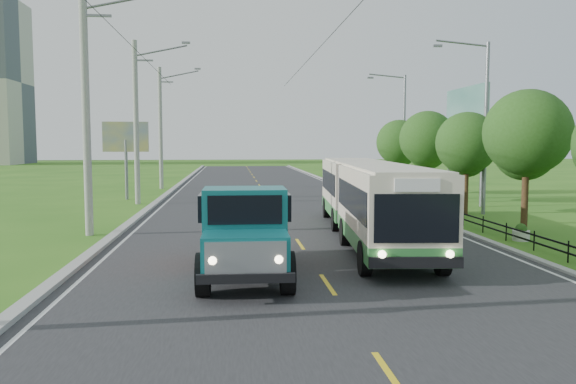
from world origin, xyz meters
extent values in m
plane|color=#2F6718|center=(0.00, 0.00, 0.00)|extent=(240.00, 240.00, 0.00)
cube|color=#28282B|center=(0.00, 20.00, 0.01)|extent=(14.00, 120.00, 0.02)
cube|color=#9E9E99|center=(-7.20, 20.00, 0.07)|extent=(0.40, 120.00, 0.15)
cube|color=#9E9E99|center=(7.15, 20.00, 0.05)|extent=(0.30, 120.00, 0.10)
cube|color=silver|center=(-6.65, 20.00, 0.02)|extent=(0.12, 120.00, 0.00)
cube|color=silver|center=(6.65, 20.00, 0.02)|extent=(0.12, 120.00, 0.00)
cube|color=yellow|center=(0.00, 0.00, 0.02)|extent=(0.12, 2.20, 0.00)
cube|color=black|center=(8.00, 14.00, 0.30)|extent=(0.04, 40.00, 0.60)
cylinder|color=gray|center=(-8.30, 9.00, 5.00)|extent=(0.32, 0.32, 10.00)
cube|color=slate|center=(-7.80, 9.00, 8.80)|extent=(1.20, 0.10, 0.10)
cylinder|color=gray|center=(-8.30, 21.00, 5.00)|extent=(0.32, 0.32, 10.00)
cube|color=slate|center=(-7.80, 21.00, 8.80)|extent=(1.20, 0.10, 0.10)
cube|color=slate|center=(-5.20, 21.00, 9.90)|extent=(0.50, 0.18, 0.12)
cylinder|color=gray|center=(-8.30, 33.00, 5.00)|extent=(0.32, 0.32, 10.00)
cube|color=slate|center=(-7.80, 33.00, 8.80)|extent=(1.20, 0.10, 0.10)
cube|color=slate|center=(-5.20, 33.00, 9.90)|extent=(0.50, 0.18, 0.12)
cylinder|color=#382314|center=(9.80, 8.00, 1.68)|extent=(0.28, 0.28, 3.36)
sphere|color=#244D16|center=(9.80, 8.00, 4.20)|extent=(3.60, 3.60, 3.60)
sphere|color=#244D16|center=(10.00, 8.50, 3.48)|extent=(2.64, 2.64, 2.64)
cylinder|color=#382314|center=(9.80, 14.00, 1.51)|extent=(0.28, 0.28, 3.02)
sphere|color=#244D16|center=(9.80, 14.00, 3.78)|extent=(3.24, 3.24, 3.24)
sphere|color=#244D16|center=(10.00, 14.50, 3.13)|extent=(2.38, 2.38, 2.38)
cylinder|color=#382314|center=(9.80, 20.00, 1.62)|extent=(0.28, 0.28, 3.25)
sphere|color=#244D16|center=(9.80, 20.00, 4.06)|extent=(3.48, 3.48, 3.48)
sphere|color=#244D16|center=(10.00, 20.50, 3.36)|extent=(2.55, 2.55, 2.55)
cylinder|color=#382314|center=(9.80, 26.00, 1.54)|extent=(0.28, 0.28, 3.08)
sphere|color=#244D16|center=(9.80, 26.00, 3.85)|extent=(3.30, 3.30, 3.30)
sphere|color=#244D16|center=(10.00, 26.50, 3.19)|extent=(2.42, 2.42, 2.42)
cylinder|color=slate|center=(10.80, 14.00, 4.50)|extent=(0.20, 0.20, 9.00)
cylinder|color=slate|center=(9.40, 14.00, 8.90)|extent=(2.80, 0.10, 0.34)
cube|color=slate|center=(8.10, 14.00, 8.75)|extent=(0.45, 0.16, 0.12)
cylinder|color=slate|center=(10.80, 28.00, 4.50)|extent=(0.20, 0.20, 9.00)
cylinder|color=slate|center=(9.40, 28.00, 8.90)|extent=(2.80, 0.10, 0.34)
cube|color=slate|center=(8.10, 28.00, 8.75)|extent=(0.45, 0.16, 0.12)
cylinder|color=silver|center=(8.60, 6.00, 0.20)|extent=(0.64, 0.64, 0.40)
sphere|color=#244D16|center=(8.60, 6.00, 0.45)|extent=(0.44, 0.44, 0.44)
cylinder|color=silver|center=(8.60, 14.00, 0.20)|extent=(0.64, 0.64, 0.40)
sphere|color=#244D16|center=(8.60, 14.00, 0.45)|extent=(0.44, 0.44, 0.44)
cylinder|color=silver|center=(8.60, 22.00, 0.20)|extent=(0.64, 0.64, 0.40)
sphere|color=#244D16|center=(8.60, 22.00, 0.45)|extent=(0.44, 0.44, 0.44)
cylinder|color=slate|center=(-9.50, 24.00, 2.00)|extent=(0.20, 0.20, 4.00)
cube|color=yellow|center=(-9.50, 24.00, 4.20)|extent=(3.00, 0.15, 2.00)
cylinder|color=slate|center=(12.30, 17.50, 2.50)|extent=(0.24, 0.24, 5.00)
cylinder|color=slate|center=(12.30, 22.50, 2.50)|extent=(0.24, 0.24, 5.00)
cube|color=#144C47|center=(12.30, 20.00, 5.80)|extent=(0.20, 6.00, 3.00)
cube|color=#337F39|center=(2.50, 3.09, 0.77)|extent=(3.04, 7.48, 0.54)
cube|color=beige|center=(2.50, 3.09, 1.98)|extent=(3.04, 7.48, 1.88)
cube|color=black|center=(2.50, 3.09, 1.99)|extent=(3.03, 6.90, 0.93)
cube|color=#337F39|center=(3.18, 11.10, 0.77)|extent=(3.00, 7.00, 0.54)
cube|color=beige|center=(3.18, 11.10, 1.98)|extent=(3.00, 7.00, 1.88)
cube|color=black|center=(3.18, 11.10, 1.99)|extent=(2.99, 6.42, 0.93)
cube|color=#4C4C4C|center=(2.85, 7.22, 1.71)|extent=(2.36, 1.16, 2.32)
cube|color=black|center=(2.20, -0.57, 1.82)|extent=(2.19, 0.24, 1.27)
cylinder|color=black|center=(1.22, 0.90, 0.51)|extent=(0.40, 1.04, 1.01)
cylinder|color=black|center=(3.41, 0.72, 0.51)|extent=(0.40, 1.04, 1.01)
cylinder|color=black|center=(1.62, 5.66, 0.51)|extent=(0.40, 1.04, 1.01)
cylinder|color=black|center=(3.81, 5.48, 0.51)|extent=(0.40, 1.04, 1.01)
cylinder|color=black|center=(1.89, 8.96, 0.51)|extent=(0.40, 1.04, 1.01)
cylinder|color=black|center=(4.09, 8.78, 0.51)|extent=(0.40, 1.04, 1.01)
cylinder|color=black|center=(2.27, 13.43, 0.51)|extent=(0.40, 1.04, 1.01)
cylinder|color=black|center=(4.46, 13.24, 0.51)|extent=(0.40, 1.04, 1.01)
cube|color=#11646A|center=(-2.19, -1.01, 1.08)|extent=(2.09, 1.41, 0.98)
cube|color=#11646A|center=(-2.17, 0.47, 1.58)|extent=(2.19, 1.61, 1.97)
cube|color=black|center=(-2.17, 0.47, 2.07)|extent=(2.40, 1.32, 0.69)
cube|color=black|center=(-2.15, 1.26, 0.64)|extent=(1.08, 5.92, 0.25)
cube|color=#D44414|center=(-2.13, 2.93, 1.62)|extent=(2.31, 2.99, 1.28)
cylinder|color=black|center=(-3.22, -0.79, 0.54)|extent=(0.36, 1.09, 1.08)
cylinder|color=black|center=(-1.15, -0.83, 0.54)|extent=(0.36, 1.09, 1.08)
cylinder|color=black|center=(-3.16, 3.14, 0.54)|extent=(0.36, 1.09, 1.08)
cylinder|color=black|center=(-1.09, 3.11, 0.54)|extent=(0.36, 1.09, 1.08)
camera|label=1|loc=(-2.52, -14.40, 3.72)|focal=35.00mm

